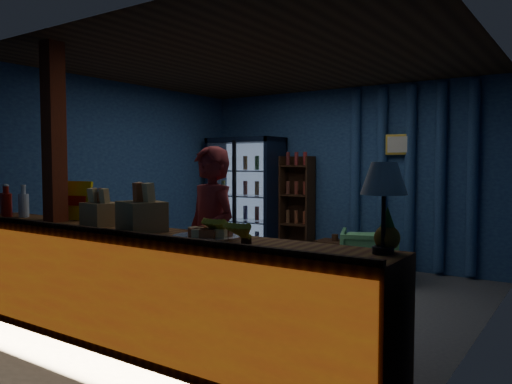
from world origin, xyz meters
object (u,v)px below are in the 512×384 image
(green_chair, at_px, (369,255))
(shopkeeper, at_px, (211,241))
(pastry_tray, at_px, (207,235))
(table_lamp, at_px, (384,182))

(green_chair, bearing_deg, shopkeeper, 60.78)
(pastry_tray, bearing_deg, shopkeeper, 127.42)
(shopkeeper, height_order, table_lamp, shopkeeper)
(shopkeeper, height_order, green_chair, shopkeeper)
(green_chair, height_order, table_lamp, table_lamp)
(green_chair, xyz_separation_m, pastry_tray, (0.06, -3.28, 0.65))
(table_lamp, bearing_deg, green_chair, 112.69)
(shopkeeper, xyz_separation_m, table_lamp, (1.69, -0.43, 0.56))
(shopkeeper, relative_size, table_lamp, 2.98)
(pastry_tray, distance_m, table_lamp, 1.32)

